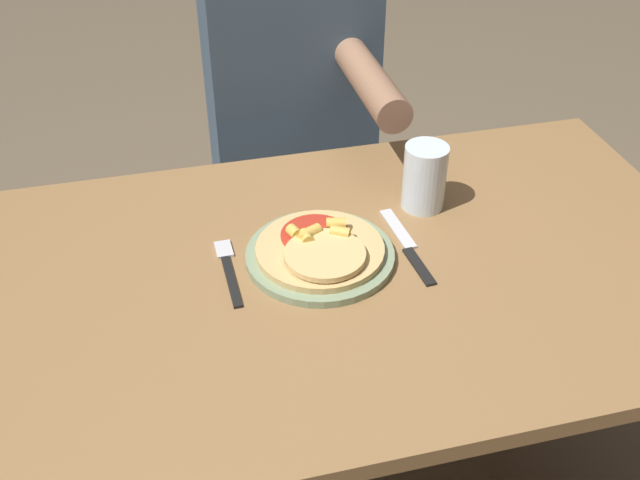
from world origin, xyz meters
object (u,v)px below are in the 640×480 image
object	(u,v)px
fork	(228,268)
drinking_glass	(425,177)
plate	(320,256)
knife	(408,247)
dining_table	(346,317)
person_diner	(292,113)
pizza	(321,249)

from	to	relation	value
fork	drinking_glass	world-z (taller)	drinking_glass
plate	drinking_glass	world-z (taller)	drinking_glass
plate	knife	xyz separation A→B (m)	(0.15, -0.01, -0.00)
fork	dining_table	bearing A→B (deg)	-12.78
plate	person_diner	distance (m)	0.61
dining_table	knife	bearing A→B (deg)	12.73
plate	drinking_glass	size ratio (longest dim) A/B	2.03
dining_table	drinking_glass	bearing A→B (deg)	37.87
plate	fork	xyz separation A→B (m)	(-0.15, 0.01, -0.00)
fork	person_diner	world-z (taller)	person_diner
plate	fork	size ratio (longest dim) A/B	1.43
knife	person_diner	distance (m)	0.61
fork	pizza	bearing A→B (deg)	-5.38
plate	person_diner	bearing A→B (deg)	82.30
plate	knife	world-z (taller)	plate
dining_table	plate	xyz separation A→B (m)	(-0.04, 0.03, 0.12)
plate	drinking_glass	distance (m)	0.25
fork	knife	size ratio (longest dim) A/B	0.79
plate	fork	world-z (taller)	plate
pizza	fork	xyz separation A→B (m)	(-0.15, 0.01, -0.02)
plate	drinking_glass	xyz separation A→B (m)	(0.22, 0.11, 0.05)
dining_table	knife	xyz separation A→B (m)	(0.12, 0.03, 0.12)
plate	pizza	distance (m)	0.02
dining_table	pizza	xyz separation A→B (m)	(-0.04, 0.03, 0.14)
knife	drinking_glass	size ratio (longest dim) A/B	1.79
plate	knife	distance (m)	0.15
person_diner	knife	bearing A→B (deg)	-83.07
pizza	drinking_glass	xyz separation A→B (m)	(0.22, 0.11, 0.04)
knife	dining_table	bearing A→B (deg)	-167.27
drinking_glass	person_diner	xyz separation A→B (m)	(-0.14, 0.49, -0.10)
dining_table	plate	size ratio (longest dim) A/B	5.13
pizza	drinking_glass	distance (m)	0.25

